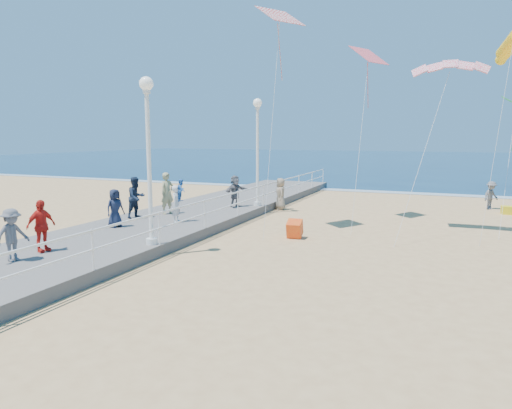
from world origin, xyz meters
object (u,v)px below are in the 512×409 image
at_px(toddler_held, 181,190).
at_px(spectator_5, 235,191).
at_px(beach_chair_left, 507,210).
at_px(beach_walker_a, 491,195).
at_px(box_kite, 295,230).
at_px(lamp_post_far, 257,141).
at_px(spectator_7, 136,197).
at_px(spectator_2, 12,235).
at_px(spectator_3, 41,226).
at_px(spectator_4, 115,208).
at_px(woman_holding_toddler, 177,204).
at_px(lamp_post_mid, 148,144).
at_px(beach_walker_c, 281,194).
at_px(spectator_6, 167,193).

height_order(toddler_held, spectator_5, toddler_held).
bearing_deg(beach_chair_left, beach_walker_a, 115.07).
bearing_deg(toddler_held, box_kite, -91.92).
distance_m(box_kite, beach_chair_left, 12.45).
distance_m(lamp_post_far, beach_chair_left, 13.06).
distance_m(toddler_held, beach_walker_a, 16.68).
bearing_deg(toddler_held, beach_walker_a, -55.56).
relative_size(lamp_post_far, toddler_held, 5.84).
height_order(spectator_5, spectator_7, spectator_7).
relative_size(spectator_2, box_kite, 2.50).
relative_size(spectator_3, spectator_5, 1.01).
xyz_separation_m(spectator_4, spectator_7, (-0.51, 1.99, 0.14)).
distance_m(woman_holding_toddler, beach_walker_a, 16.87).
relative_size(spectator_5, beach_chair_left, 2.87).
distance_m(toddler_held, beach_chair_left, 16.32).
bearing_deg(spectator_3, lamp_post_mid, -41.80).
bearing_deg(beach_walker_a, spectator_2, -174.97).
xyz_separation_m(lamp_post_mid, beach_walker_a, (11.02, 15.12, -2.91)).
xyz_separation_m(toddler_held, beach_walker_a, (12.24, 11.30, -0.95)).
bearing_deg(box_kite, lamp_post_far, 120.89).
bearing_deg(toddler_held, spectator_4, 129.70).
bearing_deg(box_kite, lamp_post_mid, -134.58).
height_order(toddler_held, beach_walker_c, toddler_held).
distance_m(spectator_5, spectator_6, 3.63).
bearing_deg(beach_walker_a, toddler_held, 173.98).
bearing_deg(beach_walker_a, box_kite, -173.70).
height_order(spectator_7, beach_walker_a, spectator_7).
bearing_deg(spectator_7, beach_chair_left, -42.80).
relative_size(beach_walker_c, beach_chair_left, 3.08).
distance_m(spectator_3, spectator_5, 10.47).
xyz_separation_m(spectator_4, beach_chair_left, (14.67, 11.86, -0.94)).
bearing_deg(spectator_6, beach_walker_a, -36.11).
xyz_separation_m(lamp_post_mid, spectator_5, (-0.89, 8.26, -2.47)).
bearing_deg(spectator_5, beach_walker_a, -40.23).
relative_size(spectator_4, spectator_7, 0.84).
bearing_deg(spectator_2, toddler_held, -3.64).
bearing_deg(spectator_6, spectator_2, -158.74).
distance_m(woman_holding_toddler, toddler_held, 0.59).
distance_m(spectator_5, spectator_7, 5.14).
height_order(lamp_post_mid, woman_holding_toddler, lamp_post_mid).
relative_size(toddler_held, spectator_6, 0.48).
relative_size(toddler_held, beach_walker_a, 0.61).
bearing_deg(spectator_4, spectator_3, -153.95).
xyz_separation_m(toddler_held, beach_chair_left, (12.90, 9.89, -1.51)).
height_order(spectator_4, spectator_5, spectator_5).
xyz_separation_m(toddler_held, spectator_5, (0.33, 4.44, -0.52)).
bearing_deg(lamp_post_far, spectator_6, -126.73).
bearing_deg(spectator_3, beach_walker_c, -5.57).
height_order(spectator_6, beach_walker_c, spectator_6).
relative_size(spectator_5, beach_walker_c, 0.93).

